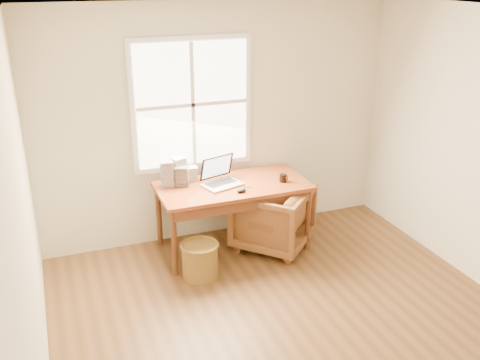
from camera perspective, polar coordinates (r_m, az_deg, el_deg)
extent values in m
cube|color=brown|center=(4.63, 7.28, -17.21)|extent=(4.00, 4.50, 0.02)
cube|color=white|center=(3.63, 9.30, 17.05)|extent=(4.00, 4.50, 0.02)
cube|color=beige|center=(5.91, -2.38, 6.07)|extent=(4.00, 0.02, 2.60)
cube|color=beige|center=(3.52, -22.11, -6.80)|extent=(0.02, 4.50, 2.60)
cube|color=silver|center=(5.72, -5.16, 8.07)|extent=(1.32, 0.05, 1.42)
cube|color=white|center=(5.70, -5.08, 8.01)|extent=(1.20, 0.02, 1.30)
cube|color=silver|center=(5.69, -5.05, 7.99)|extent=(0.04, 0.02, 1.30)
cube|color=silver|center=(5.69, -5.05, 7.99)|extent=(1.20, 0.02, 0.04)
cube|color=brown|center=(5.68, -0.81, -0.64)|extent=(1.60, 0.80, 0.04)
imported|color=brown|center=(5.87, 3.45, -4.00)|extent=(1.07, 1.07, 0.70)
cylinder|color=brown|center=(5.39, -4.28, -8.58)|extent=(0.38, 0.38, 0.36)
ellipsoid|color=black|center=(5.46, 0.14, -1.16)|extent=(0.11, 0.07, 0.03)
cylinder|color=black|center=(5.75, 4.60, 0.22)|extent=(0.10, 0.10, 0.09)
cube|color=silver|center=(5.71, -6.61, 1.05)|extent=(0.17, 0.16, 0.28)
cube|color=#252429|center=(5.64, -6.23, 0.42)|extent=(0.17, 0.16, 0.21)
cube|color=#A7A9B5|center=(5.61, -7.78, 0.63)|extent=(0.14, 0.12, 0.28)
cube|color=silver|center=(5.76, -5.26, 0.67)|extent=(0.13, 0.12, 0.16)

